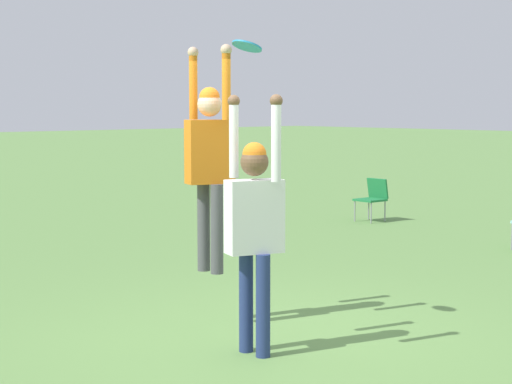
% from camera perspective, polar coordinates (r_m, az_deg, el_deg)
% --- Properties ---
extents(ground_plane, '(120.00, 120.00, 0.00)m').
position_cam_1_polar(ground_plane, '(7.85, 0.79, -9.57)').
color(ground_plane, '#608C47').
extents(person_jumping, '(0.59, 0.48, 2.12)m').
position_cam_1_polar(person_jumping, '(8.00, -3.10, 2.60)').
color(person_jumping, '#4C4C51').
rests_on(person_jumping, ground_plane).
extents(person_defending, '(0.62, 0.51, 2.17)m').
position_cam_1_polar(person_defending, '(7.06, -0.10, -1.72)').
color(person_defending, navy).
rests_on(person_defending, ground_plane).
extents(frisbee, '(0.27, 0.26, 0.10)m').
position_cam_1_polar(frisbee, '(7.60, -0.61, 9.69)').
color(frisbee, '#2D9EDB').
extents(camping_chair_5, '(0.47, 0.50, 0.77)m').
position_cam_1_polar(camping_chair_5, '(15.61, 7.82, -0.25)').
color(camping_chair_5, gray).
rests_on(camping_chair_5, ground_plane).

